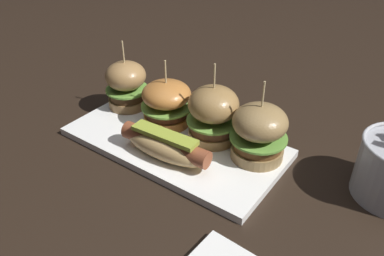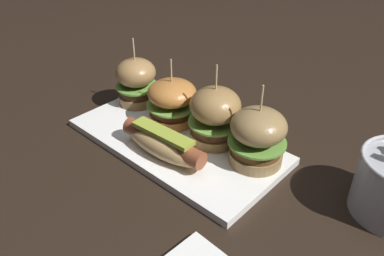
{
  "view_description": "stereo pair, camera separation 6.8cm",
  "coord_description": "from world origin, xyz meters",
  "px_view_note": "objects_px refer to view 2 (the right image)",
  "views": [
    {
      "loc": [
        0.37,
        -0.46,
        0.43
      ],
      "look_at": [
        0.04,
        0.0,
        0.05
      ],
      "focal_mm": 36.06,
      "sensor_mm": 36.0,
      "label": 1
    },
    {
      "loc": [
        0.43,
        -0.42,
        0.43
      ],
      "look_at": [
        0.04,
        0.0,
        0.05
      ],
      "focal_mm": 36.06,
      "sensor_mm": 36.0,
      "label": 2
    }
  ],
  "objects_px": {
    "hot_dog": "(163,144)",
    "slider_center_right": "(215,115)",
    "slider_far_right": "(258,136)",
    "slider_far_left": "(136,81)",
    "slider_center_left": "(172,101)",
    "platter_main": "(176,141)"
  },
  "relations": [
    {
      "from": "hot_dog",
      "to": "slider_far_right",
      "type": "xyz_separation_m",
      "value": [
        0.13,
        0.1,
        0.03
      ]
    },
    {
      "from": "slider_far_left",
      "to": "slider_center_right",
      "type": "relative_size",
      "value": 0.96
    },
    {
      "from": "platter_main",
      "to": "slider_center_right",
      "type": "distance_m",
      "value": 0.09
    },
    {
      "from": "slider_center_left",
      "to": "slider_center_right",
      "type": "xyz_separation_m",
      "value": [
        0.1,
        0.0,
        0.01
      ]
    },
    {
      "from": "platter_main",
      "to": "slider_far_right",
      "type": "relative_size",
      "value": 2.8
    },
    {
      "from": "slider_center_left",
      "to": "platter_main",
      "type": "bearing_deg",
      "value": -39.34
    },
    {
      "from": "platter_main",
      "to": "hot_dog",
      "type": "relative_size",
      "value": 2.36
    },
    {
      "from": "slider_center_right",
      "to": "slider_far_right",
      "type": "relative_size",
      "value": 1.03
    },
    {
      "from": "hot_dog",
      "to": "slider_far_right",
      "type": "relative_size",
      "value": 1.19
    },
    {
      "from": "hot_dog",
      "to": "slider_center_left",
      "type": "relative_size",
      "value": 1.31
    },
    {
      "from": "platter_main",
      "to": "hot_dog",
      "type": "height_order",
      "value": "hot_dog"
    },
    {
      "from": "hot_dog",
      "to": "slider_center_right",
      "type": "height_order",
      "value": "slider_center_right"
    },
    {
      "from": "platter_main",
      "to": "slider_center_left",
      "type": "bearing_deg",
      "value": 140.66
    },
    {
      "from": "hot_dog",
      "to": "slider_far_left",
      "type": "xyz_separation_m",
      "value": [
        -0.18,
        0.1,
        0.02
      ]
    },
    {
      "from": "platter_main",
      "to": "slider_far_left",
      "type": "bearing_deg",
      "value": 164.82
    },
    {
      "from": "slider_far_left",
      "to": "slider_far_right",
      "type": "height_order",
      "value": "slider_far_right"
    },
    {
      "from": "slider_far_left",
      "to": "slider_far_right",
      "type": "xyz_separation_m",
      "value": [
        0.31,
        -0.0,
        0.0
      ]
    },
    {
      "from": "platter_main",
      "to": "slider_center_right",
      "type": "height_order",
      "value": "slider_center_right"
    },
    {
      "from": "hot_dog",
      "to": "platter_main",
      "type": "bearing_deg",
      "value": 112.44
    },
    {
      "from": "slider_center_right",
      "to": "slider_far_right",
      "type": "xyz_separation_m",
      "value": [
        0.09,
        -0.0,
        -0.0
      ]
    },
    {
      "from": "slider_center_right",
      "to": "slider_center_left",
      "type": "bearing_deg",
      "value": -177.4
    },
    {
      "from": "slider_far_right",
      "to": "slider_far_left",
      "type": "bearing_deg",
      "value": 179.91
    }
  ]
}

